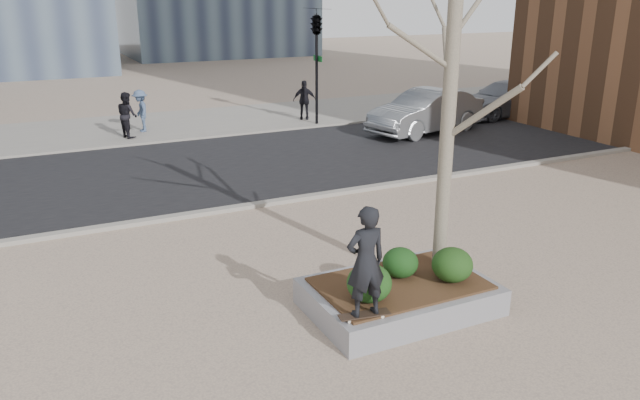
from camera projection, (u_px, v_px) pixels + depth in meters
name	position (u px, v px, depth m)	size (l,w,h in m)	color
ground	(346.00, 322.00, 10.05)	(120.00, 120.00, 0.00)	tan
street	(187.00, 170.00, 18.58)	(60.00, 8.00, 0.02)	black
far_sidewalk	(142.00, 127.00, 24.55)	(60.00, 6.00, 0.02)	gray
planter	(399.00, 297.00, 10.40)	(3.00, 2.00, 0.45)	gray
planter_mulch	(400.00, 283.00, 10.32)	(2.70, 1.70, 0.04)	#382314
sycamore_tree	(451.00, 75.00, 9.95)	(2.80, 2.80, 6.60)	gray
shrub_left	(369.00, 283.00, 9.61)	(0.70, 0.70, 0.60)	#173611
shrub_middle	(400.00, 263.00, 10.44)	(0.60, 0.60, 0.51)	#153A12
shrub_right	(452.00, 265.00, 10.28)	(0.68, 0.68, 0.58)	#163C13
skateboard	(364.00, 316.00, 9.23)	(0.78, 0.20, 0.07)	black
skateboarder	(366.00, 262.00, 8.96)	(0.62, 0.40, 1.69)	black
car_silver	(426.00, 111.00, 23.35)	(1.69, 4.85, 1.60)	gray
car_third	(505.00, 99.00, 26.67)	(2.02, 4.97, 1.44)	#585B64
pedestrian_a	(127.00, 115.00, 22.55)	(0.80, 0.63, 1.65)	black
pedestrian_b	(141.00, 111.00, 23.51)	(1.02, 0.59, 1.58)	#44587B
pedestrian_c	(305.00, 100.00, 25.76)	(0.95, 0.39, 1.61)	black
traffic_light_far	(317.00, 68.00, 24.50)	(0.60, 2.48, 4.50)	black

